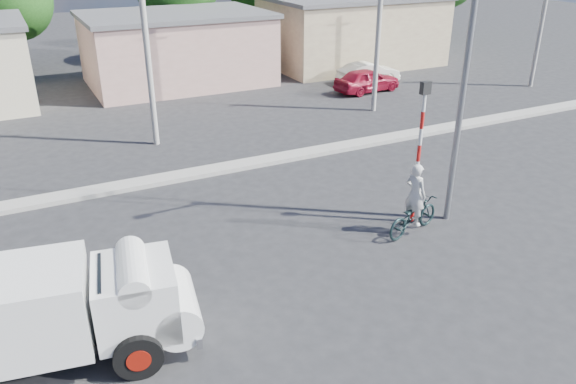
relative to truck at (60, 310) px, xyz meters
name	(u,v)px	position (x,y,z in m)	size (l,w,h in m)	color
ground_plane	(350,271)	(7.03, 0.23, -1.23)	(120.00, 120.00, 0.00)	#272729
median	(236,166)	(7.03, 8.23, -1.15)	(40.00, 0.80, 0.16)	#99968E
truck	(60,310)	(0.00, 0.00, 0.00)	(5.61, 2.82, 2.22)	black
bicycle	(413,216)	(9.79, 1.19, -0.68)	(0.73, 2.10, 1.10)	black
cyclist	(414,204)	(9.79, 1.19, -0.29)	(0.69, 0.45, 1.88)	silver
car_cream	(368,73)	(19.01, 17.12, -0.62)	(1.30, 3.72, 1.23)	white
car_red	(367,80)	(17.80, 15.47, -0.57)	(1.56, 3.88, 1.32)	maroon
traffic_pole	(420,142)	(10.23, 1.73, 1.37)	(0.28, 0.18, 4.36)	red
streetlight	(463,58)	(11.17, 1.43, 3.73)	(2.34, 0.22, 9.00)	slate
building_row	(161,48)	(8.13, 22.23, 0.91)	(37.80, 7.30, 4.44)	beige
utility_poles	(268,36)	(10.28, 12.23, 2.84)	(35.40, 0.24, 8.00)	#99968E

